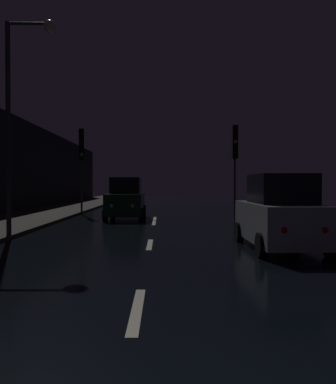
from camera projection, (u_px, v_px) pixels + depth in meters
The scene contains 8 objects.
ground at pixel (156, 212), 27.39m from camera, with size 26.06×84.00×0.02m, color black.
sidewalk_left at pixel (55, 211), 27.28m from camera, with size 4.40×84.00×0.15m, color #38332B.
lane_centerline at pixel (152, 234), 14.82m from camera, with size 0.16×18.05×0.01m.
traffic_light_far_right at pixel (235, 150), 22.95m from camera, with size 0.31×0.46×5.21m.
traffic_light_far_left at pixel (81, 152), 24.69m from camera, with size 0.36×0.48×5.24m.
streetlamp_overhead at pixel (22, 95), 13.41m from camera, with size 1.70×0.44×7.28m.
car_approaching_headlights at pixel (126, 200), 21.94m from camera, with size 2.04×4.41×2.22m.
car_parked_right_near at pixel (280, 215), 11.53m from camera, with size 1.95×4.22×2.12m.
Camera 1 is at (0.36, -2.87, 1.82)m, focal length 37.89 mm.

